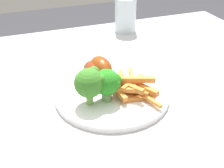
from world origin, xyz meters
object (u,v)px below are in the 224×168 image
Objects in this scene: broccoli_floret_front at (90,82)px; carrot_fries_pile at (130,86)px; dining_table at (82,124)px; water_glass at (125,15)px; dinner_plate at (112,94)px; fork at (30,165)px; broccoli_floret_middle at (108,83)px; chicken_drumstick_near at (98,71)px; chicken_drumstick_far at (102,69)px.

broccoli_floret_front reaches higher than carrot_fries_pile.
dining_table is 0.40m from water_glass.
dining_table is 0.14m from dinner_plate.
dining_table is at bearing -23.68° from fork.
broccoli_floret_middle is at bearing -64.25° from dining_table.
carrot_fries_pile reaches higher than dining_table.
water_glass is (0.19, 0.37, 0.00)m from broccoli_floret_middle.
carrot_fries_pile reaches higher than dinner_plate.
broccoli_floret_middle is 0.50× the size of carrot_fries_pile.
broccoli_floret_front is 1.12× the size of broccoli_floret_middle.
dining_table is 0.14m from chicken_drumstick_near.
dining_table is 17.26× the size of broccoli_floret_middle.
broccoli_floret_middle is (0.04, -0.08, 0.16)m from dining_table.
water_glass is at bearing 62.73° from broccoli_floret_middle.
water_glass is at bearing 69.05° from carrot_fries_pile.
broccoli_floret_middle is 0.09m from chicken_drumstick_far.
dinner_plate is 3.52× the size of broccoli_floret_middle.
chicken_drumstick_far is at bearing -4.34° from chicken_drumstick_near.
fork is at bearing -152.31° from carrot_fries_pile.
chicken_drumstick_far is at bearing 111.83° from carrot_fries_pile.
broccoli_floret_middle is (0.04, 0.00, -0.01)m from broccoli_floret_front.
dinner_plate is at bearing -80.12° from chicken_drumstick_near.
dinner_plate is 0.08m from broccoli_floret_front.
dining_table is 9.58× the size of chicken_drumstick_far.
broccoli_floret_middle reaches higher than carrot_fries_pile.
chicken_drumstick_near is at bearing 85.99° from broccoli_floret_middle.
chicken_drumstick_near reaches higher than dining_table.
carrot_fries_pile is 1.28× the size of water_glass.
fork is at bearing -143.80° from dinner_plate.
carrot_fries_pile is at bearing -34.88° from dinner_plate.
chicken_drumstick_far reaches higher than fork.
fork is 0.61m from water_glass.
fork is at bearing -126.88° from water_glass.
water_glass reaches higher than broccoli_floret_front.
water_glass is at bearing 58.37° from chicken_drumstick_far.
carrot_fries_pile is at bearing 0.98° from broccoli_floret_front.
chicken_drumstick_near is at bearing -123.05° from water_glass.
broccoli_floret_front is at bearing -178.87° from broccoli_floret_middle.
broccoli_floret_front is 0.41× the size of fork.
dining_table is at bearing -174.56° from chicken_drumstick_near.
broccoli_floret_front is at bearing -116.05° from chicken_drumstick_near.
carrot_fries_pile is at bearing -51.78° from fork.
fork is (-0.19, -0.20, -0.03)m from chicken_drumstick_far.
dining_table is at bearing 115.75° from broccoli_floret_middle.
dinner_plate is 3.15× the size of broccoli_floret_front.
dinner_plate reaches higher than fork.
carrot_fries_pile is (0.09, -0.08, 0.14)m from dining_table.
dining_table is 15.43× the size of broccoli_floret_front.
dinner_plate is at bearing -45.99° from dining_table.
carrot_fries_pile is at bearing -68.17° from chicken_drumstick_far.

